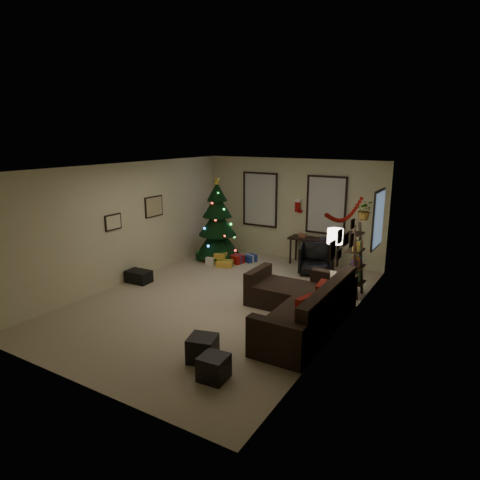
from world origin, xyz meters
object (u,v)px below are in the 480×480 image
object	(u,v)px
christmas_tree	(217,225)
sofa	(302,307)
bookshelf	(357,262)
desk_chair	(316,259)
desk	(314,242)

from	to	relation	value
christmas_tree	sofa	size ratio (longest dim) A/B	0.81
sofa	bookshelf	distance (m)	1.90
sofa	desk_chair	size ratio (longest dim) A/B	3.84
christmas_tree	sofa	world-z (taller)	christmas_tree
desk	bookshelf	xyz separation A→B (m)	(1.54, -1.59, 0.13)
christmas_tree	bookshelf	world-z (taller)	christmas_tree
christmas_tree	desk_chair	bearing A→B (deg)	3.14
desk	sofa	bearing A→B (deg)	-72.42
sofa	desk_chair	xyz separation A→B (m)	(-0.77, 2.72, 0.08)
christmas_tree	desk_chair	xyz separation A→B (m)	(2.74, 0.15, -0.58)
desk_chair	bookshelf	xyz separation A→B (m)	(1.24, -0.94, 0.38)
sofa	desk_chair	distance (m)	2.83
sofa	bookshelf	world-z (taller)	bookshelf
bookshelf	sofa	bearing A→B (deg)	-104.73
desk_chair	bookshelf	distance (m)	1.60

